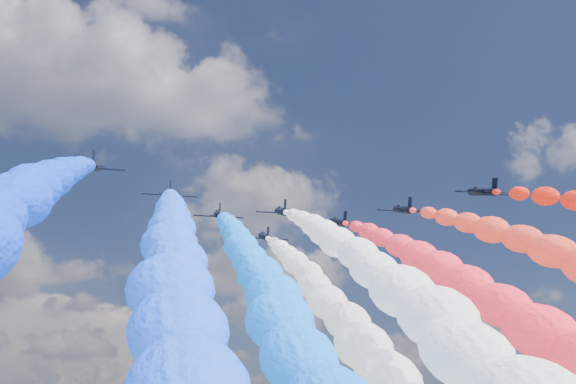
{
  "coord_description": "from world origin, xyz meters",
  "views": [
    {
      "loc": [
        -23.51,
        -121.06,
        61.35
      ],
      "look_at": [
        0.0,
        4.0,
        107.86
      ],
      "focal_mm": 44.58,
      "sensor_mm": 36.0,
      "label": 1
    }
  ],
  "objects": [
    {
      "name": "jet_0",
      "position": [
        -34.63,
        -7.41,
        105.86
      ],
      "size": [
        9.92,
        13.46,
        7.26
      ],
      "primitive_type": null,
      "rotation": [
        0.35,
        0.0,
        0.01
      ],
      "color": "black"
    },
    {
      "name": "trail_0",
      "position": [
        -34.63,
        -61.55,
        79.77
      ],
      "size": [
        7.02,
        104.8,
        55.35
      ],
      "primitive_type": null,
      "color": "#0E37E6"
    },
    {
      "name": "jet_1",
      "position": [
        -22.1,
        3.5,
        105.86
      ],
      "size": [
        9.9,
        13.44,
        7.26
      ],
      "primitive_type": null,
      "rotation": [
        0.35,
        0.0,
        -0.0
      ],
      "color": "black"
    },
    {
      "name": "trail_1",
      "position": [
        -22.1,
        -50.65,
        79.77
      ],
      "size": [
        7.02,
        104.8,
        55.35
      ],
      "primitive_type": null,
      "color": "#1A4EFC"
    },
    {
      "name": "jet_2",
      "position": [
        -12.21,
        14.25,
        105.86
      ],
      "size": [
        10.2,
        13.66,
        7.26
      ],
      "primitive_type": null,
      "rotation": [
        0.35,
        0.0,
        -0.03
      ],
      "color": "black"
    },
    {
      "name": "trail_2",
      "position": [
        -12.21,
        -39.9,
        79.77
      ],
      "size": [
        7.02,
        104.8,
        55.35
      ],
      "primitive_type": null,
      "color": "#0E6AFA"
    },
    {
      "name": "jet_3",
      "position": [
        -0.26,
        9.79,
        105.86
      ],
      "size": [
        10.1,
        13.59,
        7.26
      ],
      "primitive_type": null,
      "rotation": [
        0.35,
        0.0,
        -0.02
      ],
      "color": "black"
    },
    {
      "name": "trail_3",
      "position": [
        -0.26,
        -44.36,
        79.77
      ],
      "size": [
        7.02,
        104.8,
        55.35
      ],
      "primitive_type": null,
      "color": "silver"
    },
    {
      "name": "jet_4",
      "position": [
        -0.81,
        27.68,
        105.86
      ],
      "size": [
        9.97,
        13.49,
        7.26
      ],
      "primitive_type": null,
      "rotation": [
        0.35,
        0.0,
        0.01
      ],
      "color": "black"
    },
    {
      "name": "trail_4",
      "position": [
        -0.81,
        -26.46,
        79.77
      ],
      "size": [
        7.02,
        104.8,
        55.35
      ],
      "primitive_type": null,
      "color": "white"
    },
    {
      "name": "jet_5",
      "position": [
        12.52,
        14.36,
        105.86
      ],
      "size": [
        10.32,
        13.74,
        7.26
      ],
      "primitive_type": null,
      "rotation": [
        0.35,
        0.0,
        0.04
      ],
      "color": "black"
    },
    {
      "name": "trail_5",
      "position": [
        12.52,
        -39.78,
        79.77
      ],
      "size": [
        7.02,
        104.8,
        55.35
      ],
      "primitive_type": null,
      "color": "#F8243A"
    },
    {
      "name": "jet_6",
      "position": [
        22.8,
        4.2,
        105.86
      ],
      "size": [
        10.5,
        13.88,
        7.26
      ],
      "primitive_type": null,
      "rotation": [
        0.35,
        0.0,
        -0.05
      ],
      "color": "black"
    },
    {
      "name": "jet_7",
      "position": [
        33.63,
        -8.04,
        105.86
      ],
      "size": [
        10.26,
        13.7,
        7.26
      ],
      "primitive_type": null,
      "rotation": [
        0.35,
        0.0,
        0.03
      ],
      "color": "black"
    }
  ]
}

